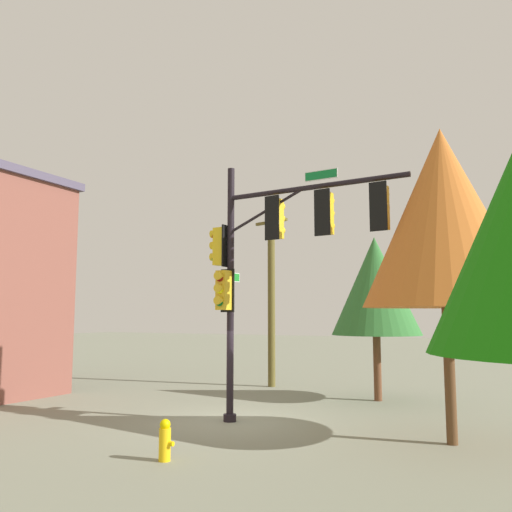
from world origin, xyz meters
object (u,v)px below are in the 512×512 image
tree_far (443,217)px  tree_near (375,286)px  utility_pole (271,293)px  fire_hydrant (165,440)px  signal_pole_assembly (272,247)px

tree_far → tree_near: bearing=119.6°
utility_pole → tree_far: utility_pole is taller
fire_hydrant → tree_far: bearing=39.4°
signal_pole_assembly → tree_near: bearing=75.9°
signal_pole_assembly → utility_pole: (-3.45, 7.17, -0.92)m
tree_near → tree_far: size_ratio=0.77×
utility_pole → tree_far: (7.92, -7.00, 1.41)m
signal_pole_assembly → fire_hydrant: (-0.55, -3.95, -4.38)m
signal_pole_assembly → utility_pole: bearing=115.7°
fire_hydrant → tree_near: 10.35m
signal_pole_assembly → tree_near: (1.40, 5.56, -0.82)m
signal_pole_assembly → tree_near: signal_pole_assembly is taller
utility_pole → signal_pole_assembly: bearing=-64.3°
signal_pole_assembly → tree_far: bearing=2.1°
tree_near → tree_far: 6.34m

